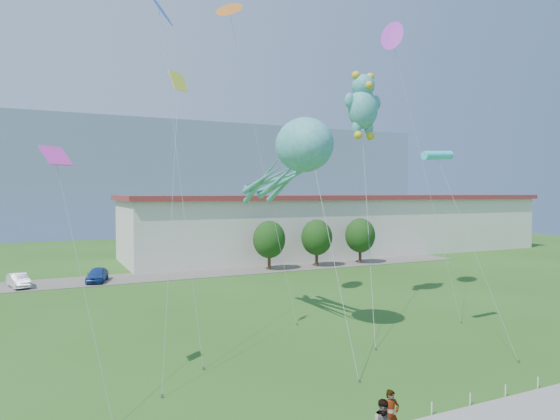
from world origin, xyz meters
The scene contains 19 objects.
ground centered at (0.00, 0.00, 0.00)m, with size 160.00×160.00×0.00m, color #295417.
parking_strip centered at (0.00, 35.00, 0.03)m, with size 70.00×6.00×0.06m, color #59544C.
hill_ridge centered at (0.00, 120.00, 12.50)m, with size 160.00×50.00×25.00m, color gray.
warehouse centered at (26.00, 44.00, 4.12)m, with size 61.00×15.00×8.20m.
rope_fence centered at (0.00, -1.30, 0.25)m, with size 26.05×0.05×0.50m.
tree_near centered at (10.00, 34.00, 3.39)m, with size 3.60×3.60×5.47m.
tree_mid centered at (16.00, 34.00, 3.39)m, with size 3.60×3.60×5.47m.
tree_far centered at (22.00, 34.00, 3.39)m, with size 3.60×3.60×5.47m.
pedestrian_left centered at (-1.74, -2.33, 0.95)m, with size 0.62×0.41×1.70m, color gray.
parked_car_silver centered at (-14.49, 34.29, 0.68)m, with size 1.32×3.79×1.25m, color silver.
parked_car_blue centered at (-7.84, 34.24, 0.74)m, with size 1.60×3.99×1.36m, color navy.
octopus_kite centered at (1.12, 10.66, 10.51)m, with size 3.12×14.07×12.83m.
teddy_bear_kite centered at (9.35, 15.39, 15.17)m, with size 7.23×10.42×17.56m.
small_kite_pink centered at (-11.70, 6.45, 9.01)m, with size 2.40×4.81×10.51m.
small_kite_cyan centered at (8.47, 6.52, 10.63)m, with size 0.89×6.42×11.16m.
small_kite_blue centered at (-5.94, 14.34, 19.20)m, with size 1.80×8.08×20.42m.
small_kite_purple centered at (11.92, 15.10, 20.01)m, with size 1.80×7.78×21.26m.
small_kite_yellow centered at (-6.12, 9.66, 12.56)m, with size 2.90×6.33×14.84m.
small_kite_orange centered at (-0.37, 17.37, 20.77)m, with size 3.66×5.80×22.05m.
Camera 1 is at (-12.38, -15.84, 8.54)m, focal length 32.00 mm.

